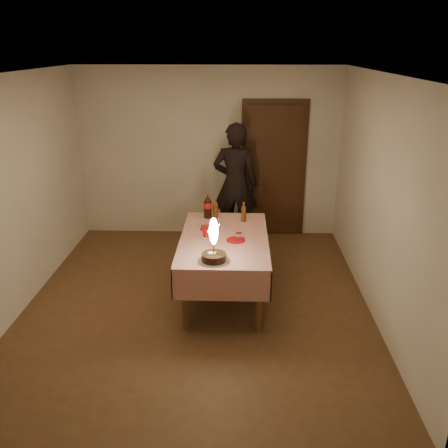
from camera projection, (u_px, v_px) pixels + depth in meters
The scene contains 12 objects.
ground at pixel (198, 301), 5.65m from camera, with size 4.00×4.50×0.01m, color brown.
room_shell at pixel (199, 165), 5.13m from camera, with size 4.04×4.54×2.62m.
dining_table at pixel (224, 245), 5.57m from camera, with size 1.02×1.72×0.76m.
birthday_cake at pixel (214, 250), 4.88m from camera, with size 0.32×0.32×0.48m.
red_plate at pixel (236, 240), 5.45m from camera, with size 0.22×0.22×0.01m, color red.
red_cup at pixel (206, 232), 5.55m from camera, with size 0.08×0.08×0.10m, color #BA0C0D.
clear_cup at pixel (239, 237), 5.43m from camera, with size 0.07×0.07×0.09m, color silver.
napkin_stack at pixel (207, 228), 5.80m from camera, with size 0.15×0.15×0.02m, color red.
cola_bottle at pixel (208, 206), 6.11m from camera, with size 0.10×0.10×0.32m.
amber_bottle_left at pixel (215, 208), 6.14m from camera, with size 0.06×0.06×0.25m.
amber_bottle_right at pixel (244, 212), 5.99m from camera, with size 0.06×0.06×0.25m.
photographer at pixel (235, 185), 7.03m from camera, with size 0.72×0.52×1.84m.
Camera 1 is at (0.49, -4.94, 2.88)m, focal length 38.00 mm.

